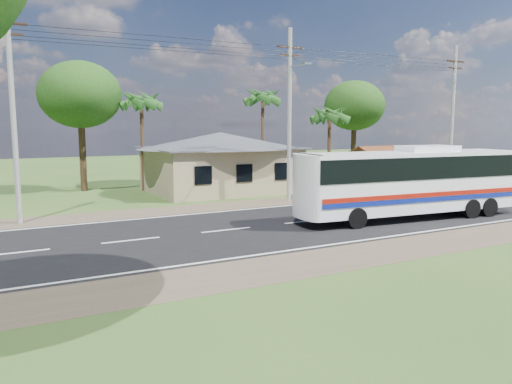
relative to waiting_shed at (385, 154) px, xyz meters
The scene contains 14 objects.
ground 15.77m from the waiting_shed, 146.82° to the right, with size 120.00×120.00×0.00m, color #2D4A1A.
road 15.77m from the waiting_shed, 146.82° to the right, with size 120.00×16.00×0.03m.
house 12.82m from the waiting_shed, 159.46° to the left, with size 12.40×10.00×5.00m.
waiting_shed is the anchor object (origin of this frame).
concrete_barrier 3.82m from the waiting_shed, 109.03° to the right, with size 7.00×0.30×0.90m, color #9E9E99.
utility_poles 10.96m from the waiting_shed, 168.97° to the right, with size 32.80×2.22×11.00m.
palm_near 5.23m from the waiting_shed, 144.46° to the left, with size 2.80×2.80×6.70m.
palm_mid 10.85m from the waiting_shed, 135.00° to the left, with size 2.80×2.80×8.20m.
palm_far 19.00m from the waiting_shed, 156.19° to the left, with size 2.80×2.80×7.70m.
tree_behind_house 23.46m from the waiting_shed, 155.66° to the left, with size 6.00×6.00×9.61m.
tree_behind_shed 8.99m from the waiting_shed, 68.20° to the left, with size 5.60×5.60×9.02m.
coach_bus 12.84m from the waiting_shed, 126.39° to the right, with size 12.62×3.87×3.86m.
motorcycle 6.33m from the waiting_shed, 159.74° to the right, with size 0.54×1.55×0.82m, color black.
person 4.98m from the waiting_shed, 87.09° to the right, with size 0.62×0.40×1.69m, color navy.
Camera 1 is at (-14.13, -21.03, 4.95)m, focal length 35.00 mm.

